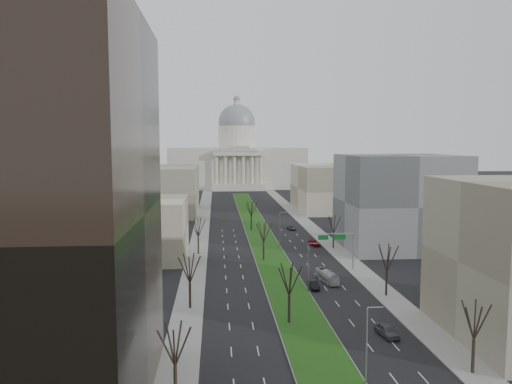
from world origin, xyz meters
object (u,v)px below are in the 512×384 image
car_grey_near (387,331)px  car_black (314,285)px  car_red (314,243)px  box_van (327,276)px  car_grey_far (291,228)px

car_grey_near → car_black: car_grey_near is taller
car_grey_near → car_red: car_grey_near is taller
car_grey_near → car_red: (1.95, 61.96, -0.07)m
car_grey_near → box_van: box_van is taller
car_black → car_red: (7.76, 38.48, 0.01)m
car_red → box_van: (-4.23, -34.34, 0.37)m
car_black → car_red: car_red is taller
car_grey_near → car_grey_far: bearing=81.6°
car_grey_near → car_grey_far: size_ratio=1.09×
box_van → car_black: bearing=-140.3°
car_black → car_red: 39.26m
car_black → box_van: 5.46m
car_grey_near → car_red: bearing=79.5°
car_grey_near → car_black: bearing=95.2°
car_red → box_van: 34.60m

